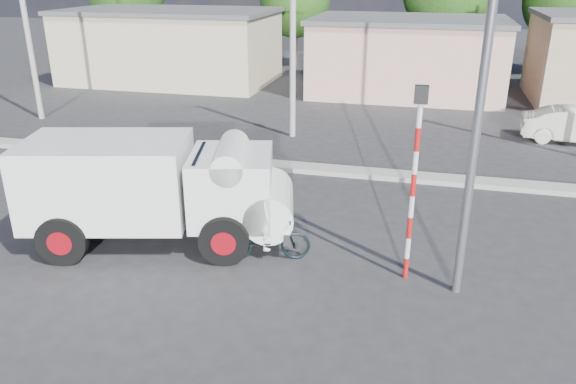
% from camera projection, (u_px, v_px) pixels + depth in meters
% --- Properties ---
extents(ground_plane, '(120.00, 120.00, 0.00)m').
position_uv_depth(ground_plane, '(250.00, 293.00, 12.08)').
color(ground_plane, '#2C2C2E').
rests_on(ground_plane, ground).
extents(median, '(40.00, 0.80, 0.16)m').
position_uv_depth(median, '(321.00, 169.00, 19.25)').
color(median, '#99968E').
rests_on(median, ground).
extents(truck, '(6.87, 3.85, 2.68)m').
position_uv_depth(truck, '(160.00, 187.00, 13.83)').
color(truck, black).
rests_on(truck, ground).
extents(bicycle, '(2.20, 1.24, 1.09)m').
position_uv_depth(bicycle, '(267.00, 238.00, 13.33)').
color(bicycle, black).
rests_on(bicycle, ground).
extents(cyclist, '(0.52, 0.67, 1.61)m').
position_uv_depth(cyclist, '(266.00, 228.00, 13.23)').
color(cyclist, white).
rests_on(cyclist, ground).
extents(traffic_pole, '(0.28, 0.18, 4.36)m').
position_uv_depth(traffic_pole, '(415.00, 170.00, 11.73)').
color(traffic_pole, red).
rests_on(traffic_pole, ground).
extents(streetlight, '(2.34, 0.22, 9.00)m').
position_uv_depth(streetlight, '(477.00, 58.00, 10.37)').
color(streetlight, slate).
rests_on(streetlight, ground).
extents(building_row, '(37.80, 7.30, 4.44)m').
position_uv_depth(building_row, '(390.00, 53.00, 30.82)').
color(building_row, beige).
rests_on(building_row, ground).
extents(utility_poles, '(35.40, 0.24, 8.00)m').
position_uv_depth(utility_poles, '(431.00, 39.00, 20.62)').
color(utility_poles, '#99968E').
rests_on(utility_poles, ground).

